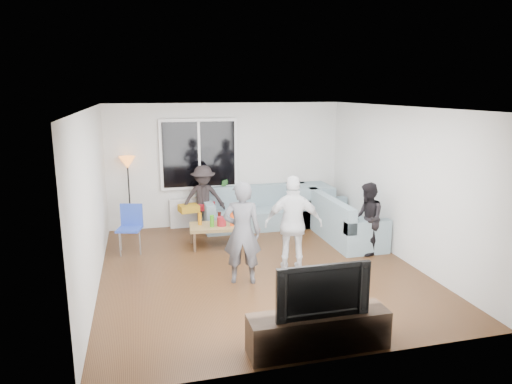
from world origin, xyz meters
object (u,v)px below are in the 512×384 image
object	(u,v)px
floor_lamp	(129,195)
player_left	(242,233)
side_chair	(129,230)
sofa_back_section	(258,208)
coffee_table	(220,235)
television	(320,288)
sofa_right_section	(345,218)
tv_console	(318,331)
spectator_right	(367,219)
player_right	(293,224)
spectator_back	(203,199)

from	to	relation	value
floor_lamp	player_left	xyz separation A→B (m)	(1.67, -3.02, 0.00)
side_chair	floor_lamp	size ratio (longest dim) A/B	0.55
sofa_back_section	coffee_table	world-z (taller)	sofa_back_section
side_chair	player_left	size ratio (longest dim) A/B	0.55
floor_lamp	television	bearing A→B (deg)	-67.61
sofa_back_section	player_left	bearing A→B (deg)	-109.22
sofa_right_section	television	world-z (taller)	television
sofa_back_section	tv_console	size ratio (longest dim) A/B	1.44
side_chair	player_left	world-z (taller)	player_left
sofa_right_section	tv_console	xyz separation A→B (m)	(-1.99, -3.58, -0.20)
spectator_right	coffee_table	bearing A→B (deg)	-95.17
floor_lamp	television	distance (m)	5.47
spectator_right	player_right	bearing A→B (deg)	-55.60
sofa_right_section	player_left	bearing A→B (deg)	122.66
player_right	spectator_back	world-z (taller)	player_right
tv_console	floor_lamp	bearing A→B (deg)	112.39
television	sofa_back_section	bearing A→B (deg)	83.59
player_right	television	bearing A→B (deg)	93.05
spectator_right	tv_console	world-z (taller)	spectator_right
coffee_table	player_left	size ratio (longest dim) A/B	0.70
sofa_right_section	floor_lamp	xyz separation A→B (m)	(-4.07, 1.48, 0.36)
coffee_table	sofa_right_section	bearing A→B (deg)	-5.00
player_left	tv_console	size ratio (longest dim) A/B	0.98
coffee_table	player_right	xyz separation A→B (m)	(0.93, -1.52, 0.58)
player_left	tv_console	distance (m)	2.16
side_chair	spectator_back	xyz separation A→B (m)	(1.47, 1.00, 0.25)
coffee_table	floor_lamp	size ratio (longest dim) A/B	0.71
sofa_right_section	coffee_table	world-z (taller)	sofa_right_section
player_left	spectator_back	size ratio (longest dim) A/B	1.15
sofa_right_section	coffee_table	distance (m)	2.47
sofa_back_section	floor_lamp	bearing A→B (deg)	173.73
coffee_table	side_chair	size ratio (longest dim) A/B	1.28
spectator_right	tv_console	size ratio (longest dim) A/B	0.81
player_left	spectator_back	bearing A→B (deg)	-72.06
side_chair	spectator_back	world-z (taller)	spectator_back
coffee_table	sofa_back_section	bearing A→B (deg)	44.34
player_left	player_right	distance (m)	0.92
sofa_back_section	player_right	distance (m)	2.52
player_left	tv_console	bearing A→B (deg)	115.39
sofa_back_section	sofa_right_section	world-z (taller)	same
coffee_table	spectator_back	distance (m)	1.13
coffee_table	spectator_right	world-z (taller)	spectator_right
sofa_back_section	side_chair	bearing A→B (deg)	-159.74
spectator_right	spectator_back	distance (m)	3.35
side_chair	television	size ratio (longest dim) A/B	0.81
sofa_back_section	spectator_back	size ratio (longest dim) A/B	1.68
side_chair	floor_lamp	bearing A→B (deg)	105.47
player_left	sofa_back_section	bearing A→B (deg)	-95.38
sofa_back_section	spectator_back	world-z (taller)	spectator_back
sofa_back_section	floor_lamp	world-z (taller)	floor_lamp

